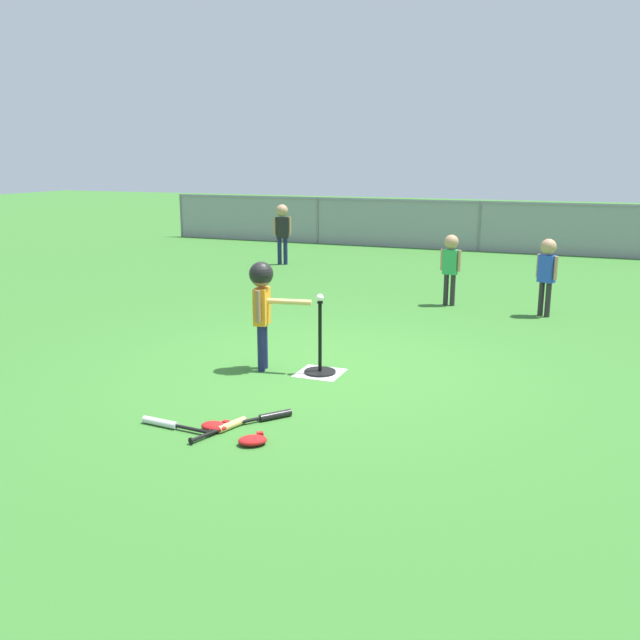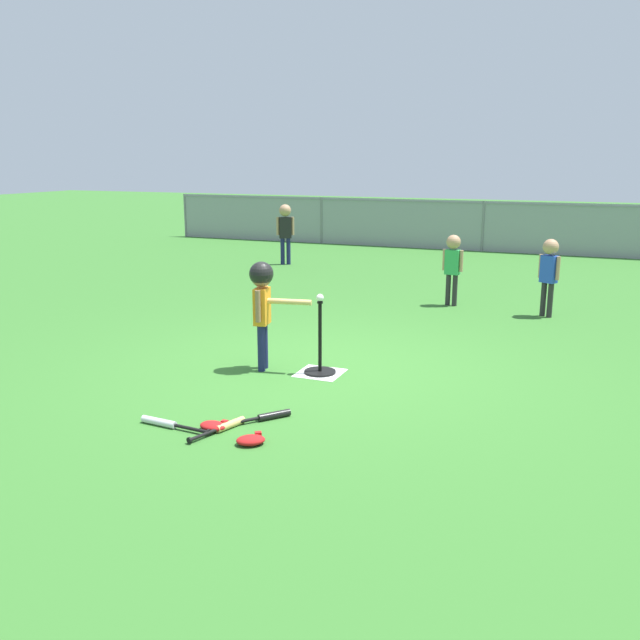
# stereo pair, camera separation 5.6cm
# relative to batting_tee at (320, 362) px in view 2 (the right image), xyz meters

# --- Properties ---
(ground_plane) EXTENTS (60.00, 60.00, 0.00)m
(ground_plane) POSITION_rel_batting_tee_xyz_m (-0.03, 0.14, -0.12)
(ground_plane) COLOR #336B28
(home_plate) EXTENTS (0.44, 0.44, 0.01)m
(home_plate) POSITION_rel_batting_tee_xyz_m (-0.00, 0.00, -0.12)
(home_plate) COLOR white
(home_plate) RESTS_ON ground_plane
(batting_tee) EXTENTS (0.32, 0.32, 0.74)m
(batting_tee) POSITION_rel_batting_tee_xyz_m (0.00, 0.00, 0.00)
(batting_tee) COLOR black
(batting_tee) RESTS_ON ground_plane
(baseball_on_tee) EXTENTS (0.07, 0.07, 0.07)m
(baseball_on_tee) POSITION_rel_batting_tee_xyz_m (0.00, 0.00, 0.65)
(baseball_on_tee) COLOR white
(baseball_on_tee) RESTS_ON batting_tee
(batter_child) EXTENTS (0.63, 0.31, 1.11)m
(batter_child) POSITION_rel_batting_tee_xyz_m (-0.58, -0.10, 0.67)
(batter_child) COLOR #191E4C
(batter_child) RESTS_ON ground_plane
(fielder_deep_center) EXTENTS (0.32, 0.24, 1.20)m
(fielder_deep_center) POSITION_rel_batting_tee_xyz_m (-3.37, 6.40, 0.65)
(fielder_deep_center) COLOR #191E4C
(fielder_deep_center) RESTS_ON ground_plane
(fielder_near_left) EXTENTS (0.28, 0.21, 1.06)m
(fielder_near_left) POSITION_rel_batting_tee_xyz_m (1.89, 3.50, 0.56)
(fielder_near_left) COLOR #262626
(fielder_near_left) RESTS_ON ground_plane
(fielder_deep_right) EXTENTS (0.30, 0.20, 1.03)m
(fielder_deep_right) POSITION_rel_batting_tee_xyz_m (0.54, 3.73, 0.54)
(fielder_deep_right) COLOR #262626
(fielder_deep_right) RESTS_ON ground_plane
(spare_bat_silver) EXTENTS (0.66, 0.11, 0.06)m
(spare_bat_silver) POSITION_rel_batting_tee_xyz_m (-0.61, -1.78, -0.09)
(spare_bat_silver) COLOR silver
(spare_bat_silver) RESTS_ON ground_plane
(spare_bat_wood) EXTENTS (0.23, 0.55, 0.06)m
(spare_bat_wood) POSITION_rel_batting_tee_xyz_m (-0.14, -1.66, -0.09)
(spare_bat_wood) COLOR #DBB266
(spare_bat_wood) RESTS_ON ground_plane
(spare_bat_black) EXTENTS (0.40, 0.48, 0.06)m
(spare_bat_black) POSITION_rel_batting_tee_xyz_m (0.08, -1.33, -0.09)
(spare_bat_black) COLOR black
(spare_bat_black) RESTS_ON ground_plane
(glove_by_plate) EXTENTS (0.27, 0.26, 0.07)m
(glove_by_plate) POSITION_rel_batting_tee_xyz_m (0.18, -1.83, -0.09)
(glove_by_plate) COLOR #B21919
(glove_by_plate) RESTS_ON ground_plane
(glove_near_bats) EXTENTS (0.23, 0.17, 0.07)m
(glove_near_bats) POSITION_rel_batting_tee_xyz_m (-0.22, -1.69, -0.09)
(glove_near_bats) COLOR #B21919
(glove_near_bats) RESTS_ON ground_plane
(outfield_fence) EXTENTS (16.06, 0.06, 1.15)m
(outfield_fence) POSITION_rel_batting_tee_xyz_m (-0.03, 9.94, 0.49)
(outfield_fence) COLOR slate
(outfield_fence) RESTS_ON ground_plane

